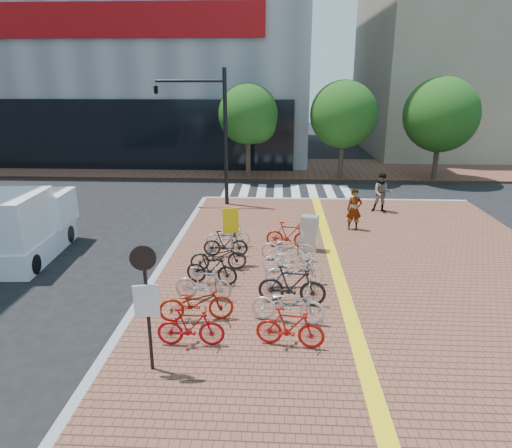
# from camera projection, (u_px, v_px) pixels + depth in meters

# --- Properties ---
(ground) EXTENTS (120.00, 120.00, 0.00)m
(ground) POSITION_uv_depth(u_px,v_px,m) (277.00, 305.00, 13.30)
(ground) COLOR black
(ground) RESTS_ON ground
(sidewalk) EXTENTS (14.00, 34.00, 0.15)m
(sidewalk) POSITION_uv_depth(u_px,v_px,m) (438.00, 433.00, 8.38)
(sidewalk) COLOR brown
(sidewalk) RESTS_ON ground
(tactile_strip) EXTENTS (0.40, 34.00, 0.01)m
(tactile_strip) POSITION_uv_depth(u_px,v_px,m) (383.00, 427.00, 8.40)
(tactile_strip) COLOR yellow
(tactile_strip) RESTS_ON sidewalk
(kerb_west) EXTENTS (0.25, 34.00, 0.15)m
(kerb_west) POSITION_uv_depth(u_px,v_px,m) (66.00, 419.00, 8.71)
(kerb_west) COLOR gray
(kerb_west) RESTS_ON ground
(kerb_north) EXTENTS (14.00, 0.25, 0.15)m
(kerb_north) POSITION_uv_depth(u_px,v_px,m) (334.00, 200.00, 24.56)
(kerb_north) COLOR gray
(kerb_north) RESTS_ON ground
(far_sidewalk) EXTENTS (70.00, 8.00, 0.15)m
(far_sidewalk) POSITION_uv_depth(u_px,v_px,m) (279.00, 169.00, 33.28)
(far_sidewalk) COLOR brown
(far_sidewalk) RESTS_ON ground
(building_beige) EXTENTS (20.00, 18.00, 18.00)m
(building_beige) POSITION_uv_depth(u_px,v_px,m) (485.00, 47.00, 40.19)
(building_beige) COLOR gray
(building_beige) RESTS_ON ground
(crosswalk) EXTENTS (7.50, 4.00, 0.01)m
(crosswalk) POSITION_uv_depth(u_px,v_px,m) (287.00, 192.00, 26.61)
(crosswalk) COLOR silver
(crosswalk) RESTS_ON ground
(street_trees) EXTENTS (16.20, 4.60, 6.35)m
(street_trees) POSITION_uv_depth(u_px,v_px,m) (360.00, 116.00, 28.44)
(street_trees) COLOR #38281E
(street_trees) RESTS_ON far_sidewalk
(bike_0) EXTENTS (1.64, 0.50, 0.98)m
(bike_0) POSITION_uv_depth(u_px,v_px,m) (191.00, 327.00, 10.87)
(bike_0) COLOR #AD0C14
(bike_0) RESTS_ON sidewalk
(bike_1) EXTENTS (2.05, 1.01, 1.03)m
(bike_1) POSITION_uv_depth(u_px,v_px,m) (196.00, 303.00, 12.00)
(bike_1) COLOR #9E1D0B
(bike_1) RESTS_ON sidewalk
(bike_2) EXTENTS (1.72, 0.61, 1.02)m
(bike_2) POSITION_uv_depth(u_px,v_px,m) (203.00, 283.00, 13.15)
(bike_2) COLOR #B0B1B5
(bike_2) RESTS_ON sidewalk
(bike_3) EXTENTS (1.72, 0.76, 1.00)m
(bike_3) POSITION_uv_depth(u_px,v_px,m) (212.00, 269.00, 14.18)
(bike_3) COLOR black
(bike_3) RESTS_ON sidewalk
(bike_4) EXTENTS (1.95, 0.94, 0.98)m
(bike_4) POSITION_uv_depth(u_px,v_px,m) (218.00, 256.00, 15.21)
(bike_4) COLOR black
(bike_4) RESTS_ON sidewalk
(bike_5) EXTENTS (1.63, 0.52, 0.97)m
(bike_5) POSITION_uv_depth(u_px,v_px,m) (226.00, 244.00, 16.43)
(bike_5) COLOR black
(bike_5) RESTS_ON sidewalk
(bike_6) EXTENTS (1.77, 0.91, 0.89)m
(bike_6) POSITION_uv_depth(u_px,v_px,m) (228.00, 236.00, 17.32)
(bike_6) COLOR silver
(bike_6) RESTS_ON sidewalk
(bike_7) EXTENTS (1.71, 0.71, 0.99)m
(bike_7) POSITION_uv_depth(u_px,v_px,m) (290.00, 327.00, 10.83)
(bike_7) COLOR #B9110D
(bike_7) RESTS_ON sidewalk
(bike_8) EXTENTS (2.05, 0.98, 1.03)m
(bike_8) POSITION_uv_depth(u_px,v_px,m) (288.00, 304.00, 11.94)
(bike_8) COLOR silver
(bike_8) RESTS_ON sidewalk
(bike_9) EXTENTS (1.99, 0.77, 1.16)m
(bike_9) POSITION_uv_depth(u_px,v_px,m) (292.00, 285.00, 12.86)
(bike_9) COLOR black
(bike_9) RESTS_ON sidewalk
(bike_10) EXTENTS (1.98, 1.03, 0.99)m
(bike_10) POSITION_uv_depth(u_px,v_px,m) (295.00, 271.00, 14.05)
(bike_10) COLOR silver
(bike_10) RESTS_ON sidewalk
(bike_11) EXTENTS (1.76, 0.86, 0.89)m
(bike_11) POSITION_uv_depth(u_px,v_px,m) (287.00, 258.00, 15.16)
(bike_11) COLOR white
(bike_11) RESTS_ON sidewalk
(bike_12) EXTENTS (1.93, 0.77, 1.00)m
(bike_12) POSITION_uv_depth(u_px,v_px,m) (288.00, 247.00, 16.03)
(bike_12) COLOR #B8B8BD
(bike_12) RESTS_ON sidewalk
(bike_13) EXTENTS (1.77, 0.72, 1.03)m
(bike_13) POSITION_uv_depth(u_px,v_px,m) (289.00, 235.00, 17.22)
(bike_13) COLOR #AB1D0C
(bike_13) RESTS_ON sidewalk
(pedestrian_a) EXTENTS (0.65, 0.43, 1.76)m
(pedestrian_a) POSITION_uv_depth(u_px,v_px,m) (354.00, 209.00, 19.27)
(pedestrian_a) COLOR gray
(pedestrian_a) RESTS_ON sidewalk
(pedestrian_b) EXTENTS (1.01, 0.83, 1.88)m
(pedestrian_b) POSITION_uv_depth(u_px,v_px,m) (382.00, 193.00, 21.87)
(pedestrian_b) COLOR #525467
(pedestrian_b) RESTS_ON sidewalk
(utility_box) EXTENTS (0.70, 0.59, 1.32)m
(utility_box) POSITION_uv_depth(u_px,v_px,m) (309.00, 233.00, 17.01)
(utility_box) COLOR silver
(utility_box) RESTS_ON sidewalk
(yellow_sign) EXTENTS (0.53, 0.23, 2.02)m
(yellow_sign) POSITION_uv_depth(u_px,v_px,m) (231.00, 226.00, 15.43)
(yellow_sign) COLOR #B7B7BC
(yellow_sign) RESTS_ON sidewalk
(notice_sign) EXTENTS (0.54, 0.17, 2.93)m
(notice_sign) POSITION_uv_depth(u_px,v_px,m) (146.00, 294.00, 9.53)
(notice_sign) COLOR black
(notice_sign) RESTS_ON sidewalk
(traffic_light_pole) EXTENTS (3.59, 1.38, 6.68)m
(traffic_light_pole) POSITION_uv_depth(u_px,v_px,m) (194.00, 112.00, 22.21)
(traffic_light_pole) COLOR black
(traffic_light_pole) RESTS_ON sidewalk
(box_truck) EXTENTS (2.21, 4.54, 2.55)m
(box_truck) POSITION_uv_depth(u_px,v_px,m) (25.00, 227.00, 16.46)
(box_truck) COLOR white
(box_truck) RESTS_ON ground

